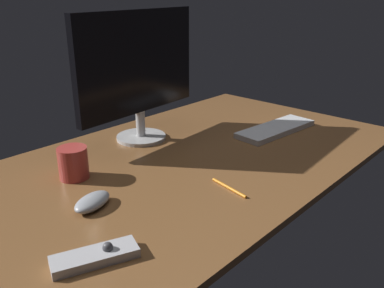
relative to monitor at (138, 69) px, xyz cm
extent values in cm
cube|color=brown|center=(1.73, -23.96, -25.73)|extent=(140.00, 84.00, 2.00)
cylinder|color=#B7B7B7|center=(0.00, 0.00, -24.11)|extent=(17.32, 17.32, 1.24)
cylinder|color=#B7B7B7|center=(0.00, 0.00, -18.96)|extent=(3.22, 3.22, 9.06)
cube|color=black|center=(0.00, 0.00, 2.36)|extent=(51.42, 6.26, 33.57)
cube|color=silver|center=(38.85, -31.18, -23.73)|extent=(35.00, 14.45, 1.98)
ellipsoid|color=#999EA5|center=(-40.07, -27.93, -23.18)|extent=(12.45, 9.14, 3.10)
cube|color=#B7B7BC|center=(-52.15, -45.99, -23.74)|extent=(17.89, 11.67, 1.98)
sphere|color=#3F3F44|center=(-49.69, -46.99, -22.37)|extent=(2.16, 2.16, 2.16)
cylinder|color=#B23833|center=(-33.69, -10.13, -20.17)|extent=(8.29, 8.29, 9.11)
cylinder|color=orange|center=(-9.88, -46.73, -24.34)|extent=(3.26, 12.97, 0.77)
camera|label=1|loc=(-89.27, -105.62, 26.11)|focal=38.54mm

